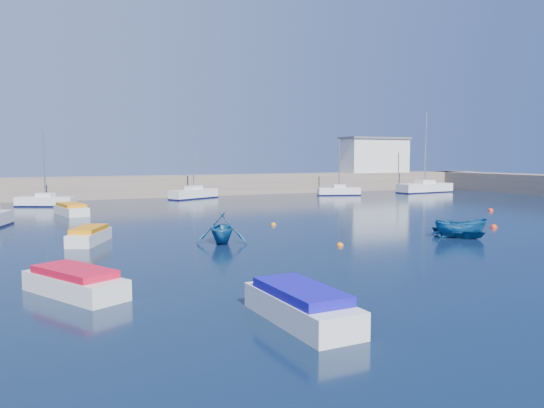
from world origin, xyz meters
name	(u,v)px	position (x,y,z in m)	size (l,w,h in m)	color
ground	(425,258)	(0.00, 0.00, 0.00)	(220.00, 220.00, 0.00)	#0B1A31
back_wall	(181,186)	(0.00, 46.00, 1.30)	(96.00, 4.50, 2.60)	#726357
right_arm	(517,183)	(44.00, 32.00, 1.30)	(4.50, 32.00, 2.60)	#726357
harbor_office	(375,156)	(30.00, 46.00, 5.10)	(10.00, 4.00, 5.00)	silver
sailboat_5	(46,201)	(-16.23, 37.32, 0.54)	(5.82, 3.96, 7.53)	silver
sailboat_6	(194,194)	(0.13, 40.62, 0.61)	(6.61, 4.70, 8.60)	silver
sailboat_7	(339,191)	(18.77, 38.08, 0.56)	(5.65, 3.13, 7.26)	silver
sailboat_8	(425,187)	(32.60, 37.70, 0.70)	(8.84, 3.26, 11.20)	silver
motorboat_0	(75,282)	(-16.41, -0.28, 0.47)	(3.48, 4.71, 1.01)	silver
motorboat_1	(89,235)	(-14.68, 11.61, 0.45)	(2.94, 4.15, 0.97)	silver
motorboat_2	(71,209)	(-14.48, 28.08, 0.47)	(2.64, 5.11, 1.00)	silver
motorboat_3	(301,305)	(-10.45, -6.47, 0.52)	(1.81, 4.75, 1.10)	silver
dinghy_center	(460,231)	(6.56, 4.43, 0.36)	(2.47, 3.46, 0.72)	#135088
dinghy_left	(222,228)	(-7.69, 8.47, 0.88)	(2.90, 3.36, 1.77)	#135088
dinghy_right	(461,228)	(6.29, 4.09, 0.60)	(1.17, 3.11, 1.20)	#135088
buoy_0	(340,246)	(-1.99, 4.75, 0.00)	(0.39, 0.39, 0.39)	orange
buoy_1	(494,228)	(11.95, 6.70, 0.00)	(0.49, 0.49, 0.49)	red
buoy_3	(273,225)	(-1.58, 14.50, 0.00)	(0.40, 0.40, 0.40)	orange
buoy_4	(491,211)	(20.98, 15.33, 0.00)	(0.49, 0.49, 0.49)	red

